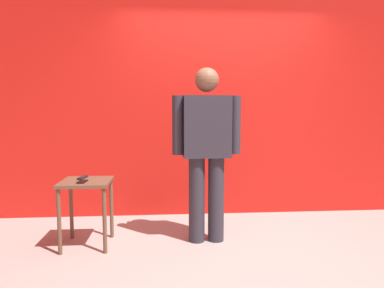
% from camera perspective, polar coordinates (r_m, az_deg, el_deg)
% --- Properties ---
extents(ground_plane, '(12.00, 12.00, 0.00)m').
position_cam_1_polar(ground_plane, '(3.18, 9.28, -18.36)').
color(ground_plane, '#9E9991').
extents(back_wall_red, '(6.04, 0.12, 2.68)m').
position_cam_1_polar(back_wall_red, '(4.31, 5.06, 6.18)').
color(back_wall_red, red).
rests_on(back_wall_red, ground_plane).
extents(standing_person, '(0.67, 0.25, 1.69)m').
position_cam_1_polar(standing_person, '(3.34, 2.43, -0.27)').
color(standing_person, '#2D2D38').
rests_on(standing_person, ground_plane).
extents(side_table, '(0.46, 0.46, 0.63)m').
position_cam_1_polar(side_table, '(3.44, -17.05, -7.73)').
color(side_table, brown).
rests_on(side_table, ground_plane).
extents(cell_phone, '(0.08, 0.15, 0.01)m').
position_cam_1_polar(cell_phone, '(3.34, -17.66, -5.94)').
color(cell_phone, black).
rests_on(cell_phone, side_table).
extents(tv_remote, '(0.07, 0.17, 0.02)m').
position_cam_1_polar(tv_remote, '(3.52, -17.60, -5.30)').
color(tv_remote, black).
rests_on(tv_remote, side_table).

